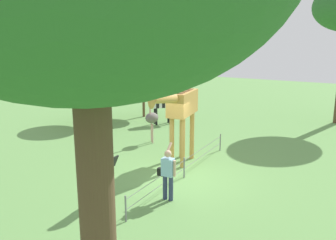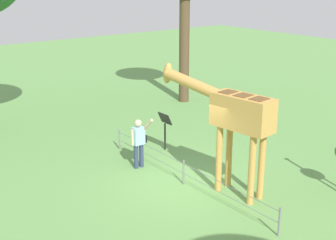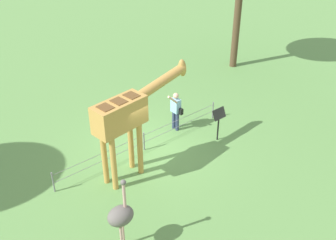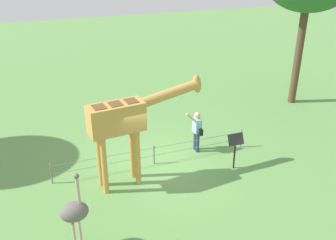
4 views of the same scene
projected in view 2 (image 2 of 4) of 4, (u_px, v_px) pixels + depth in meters
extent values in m
plane|color=#60934C|center=(187.00, 183.00, 13.55)|extent=(60.00, 60.00, 0.00)
cylinder|color=#C69347|center=(219.00, 159.00, 12.80)|extent=(0.18, 0.18, 1.93)
cylinder|color=#C69347|center=(229.00, 154.00, 13.09)|extent=(0.18, 0.18, 1.93)
cylinder|color=#C69347|center=(252.00, 170.00, 12.05)|extent=(0.18, 0.18, 1.93)
cylinder|color=#C69347|center=(261.00, 166.00, 12.34)|extent=(0.18, 0.18, 1.93)
cube|color=#C69347|center=(242.00, 112.00, 12.14)|extent=(1.77, 0.90, 0.90)
cube|color=brown|center=(228.00, 92.00, 12.34)|extent=(0.41, 0.48, 0.02)
cube|color=brown|center=(243.00, 95.00, 12.00)|extent=(0.41, 0.48, 0.02)
cube|color=brown|center=(259.00, 99.00, 11.66)|extent=(0.41, 0.48, 0.02)
cylinder|color=#C69347|center=(195.00, 85.00, 13.15)|extent=(2.28, 0.59, 0.66)
ellipsoid|color=#C69347|center=(168.00, 73.00, 13.85)|extent=(0.41, 0.30, 0.68)
cylinder|color=brown|center=(166.00, 67.00, 13.76)|extent=(0.05, 0.05, 0.14)
cylinder|color=brown|center=(169.00, 67.00, 13.83)|extent=(0.05, 0.05, 0.14)
cylinder|color=navy|center=(141.00, 155.00, 14.56)|extent=(0.14, 0.14, 0.78)
cylinder|color=navy|center=(136.00, 157.00, 14.45)|extent=(0.14, 0.14, 0.78)
cube|color=#8CBFE0|center=(138.00, 136.00, 14.30)|extent=(0.24, 0.36, 0.55)
sphere|color=#D8AD8C|center=(138.00, 123.00, 14.18)|extent=(0.22, 0.22, 0.22)
cylinder|color=#D8AD8C|center=(148.00, 124.00, 14.04)|extent=(0.45, 0.08, 0.44)
cylinder|color=#D8AD8C|center=(132.00, 138.00, 14.17)|extent=(0.08, 0.08, 0.50)
cube|color=black|center=(143.00, 139.00, 14.52)|extent=(0.12, 0.20, 0.24)
cylinder|color=brown|center=(184.00, 46.00, 21.33)|extent=(0.47, 0.47, 5.22)
cylinder|color=black|center=(165.00, 137.00, 15.94)|extent=(0.06, 0.06, 0.95)
cube|color=#2D2D2D|center=(165.00, 119.00, 15.74)|extent=(0.56, 0.21, 0.38)
cylinder|color=slate|center=(279.00, 222.00, 10.71)|extent=(0.05, 0.05, 0.75)
cylinder|color=slate|center=(184.00, 172.00, 13.36)|extent=(0.05, 0.05, 0.75)
cylinder|color=slate|center=(119.00, 139.00, 16.00)|extent=(0.05, 0.05, 0.75)
cube|color=slate|center=(184.00, 164.00, 13.28)|extent=(7.00, 0.01, 0.01)
cube|color=slate|center=(184.00, 173.00, 13.37)|extent=(7.00, 0.01, 0.01)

